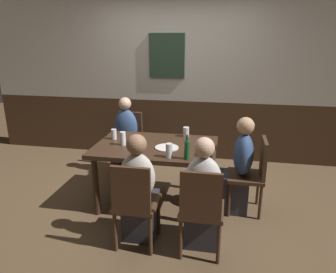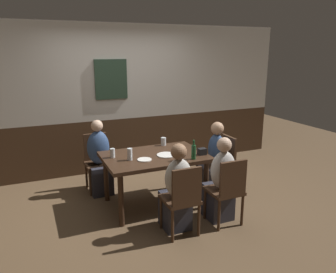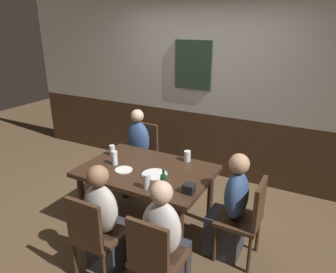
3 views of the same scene
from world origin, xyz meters
TOP-DOWN VIEW (x-y plane):
  - ground_plane at (0.00, 0.00)m, footprint 12.00×12.00m
  - wall_back at (-0.00, 1.65)m, footprint 6.40×0.13m
  - dining_table at (0.00, 0.00)m, footprint 1.40×0.96m
  - chair_mid_near at (0.00, -0.89)m, footprint 0.40×0.40m
  - chair_right_near at (0.62, -0.89)m, footprint 0.40×0.40m
  - chair_left_far at (-0.62, 0.89)m, footprint 0.40×0.40m
  - chair_head_east at (1.12, 0.00)m, footprint 0.40×0.40m
  - person_mid_near at (0.00, -0.73)m, footprint 0.34×0.37m
  - person_right_near at (0.62, -0.73)m, footprint 0.34×0.37m
  - person_left_far at (-0.62, 0.73)m, footprint 0.34×0.37m
  - person_head_east at (0.95, 0.00)m, footprint 0.37×0.34m
  - beer_glass_tall at (-0.56, 0.13)m, footprint 0.07×0.07m
  - pint_glass_amber at (0.22, -0.35)m, footprint 0.07×0.07m
  - tumbler_short at (-0.37, -0.07)m, footprint 0.07×0.07m
  - highball_clear at (0.30, 0.40)m, footprint 0.08×0.08m
  - beer_bottle_green at (0.41, -0.37)m, footprint 0.06×0.06m
  - plate_white_large at (0.15, -0.08)m, footprint 0.27×0.27m
  - plate_white_small at (-0.20, -0.15)m, footprint 0.19×0.19m
  - condiment_caddy at (0.61, -0.24)m, footprint 0.11×0.09m

SIDE VIEW (x-z plane):
  - ground_plane at x=0.00m, z-range 0.00..0.00m
  - person_mid_near at x=0.00m, z-range -0.09..1.02m
  - person_right_near at x=0.62m, z-range -0.09..1.02m
  - person_head_east at x=0.95m, z-range -0.09..1.03m
  - person_left_far at x=-0.62m, z-range -0.09..1.04m
  - chair_mid_near at x=0.00m, z-range 0.06..0.94m
  - chair_right_near at x=0.62m, z-range 0.06..0.94m
  - chair_left_far at x=-0.62m, z-range 0.06..0.94m
  - chair_head_east at x=1.12m, z-range 0.06..0.94m
  - dining_table at x=0.00m, z-range 0.28..1.02m
  - plate_white_large at x=0.15m, z-range 0.74..0.75m
  - plate_white_small at x=-0.20m, z-range 0.74..0.75m
  - condiment_caddy at x=0.61m, z-range 0.74..0.83m
  - highball_clear at x=0.30m, z-range 0.73..0.85m
  - beer_glass_tall at x=-0.56m, z-range 0.73..0.86m
  - pint_glass_amber at x=0.22m, z-range 0.73..0.88m
  - tumbler_short at x=-0.37m, z-range 0.73..0.89m
  - beer_bottle_green at x=0.41m, z-range 0.71..0.97m
  - wall_back at x=0.00m, z-range 0.00..2.60m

